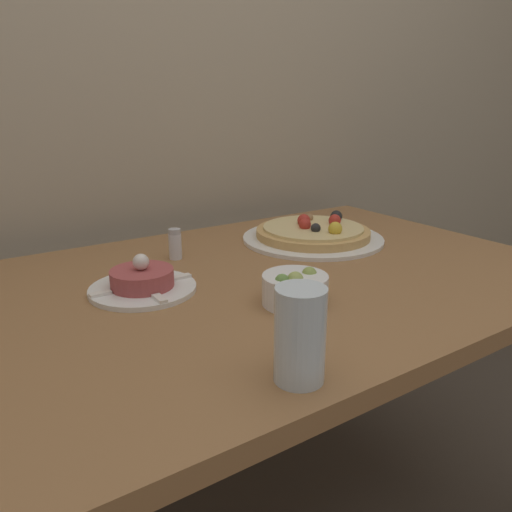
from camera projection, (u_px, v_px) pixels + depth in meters
back_wall at (135, 10)px, 1.31m from camera, size 8.00×0.05×2.60m
dining_table at (252, 316)px, 1.07m from camera, size 1.36×0.86×0.72m
pizza_plate at (313, 234)px, 1.32m from camera, size 0.37×0.37×0.07m
tartare_plate at (142, 282)px, 0.97m from camera, size 0.21×0.21×0.08m
small_bowl at (295, 289)px, 0.91m from camera, size 0.12×0.12×0.07m
drinking_glass at (300, 335)px, 0.65m from camera, size 0.07×0.07×0.13m
salt_shaker at (175, 244)px, 1.16m from camera, size 0.03×0.03×0.07m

